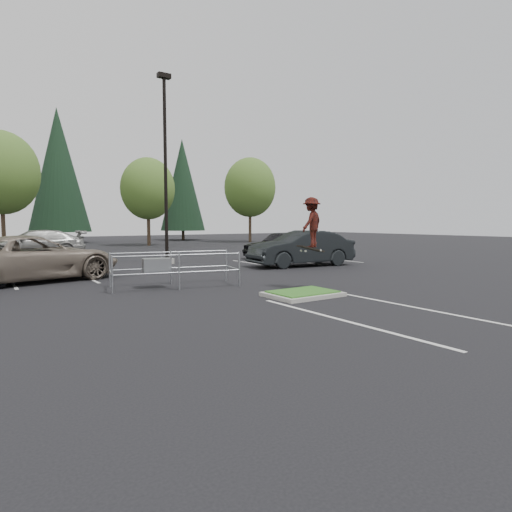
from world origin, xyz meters
TOP-DOWN VIEW (x-y plane):
  - ground at (0.00, 0.00)m, footprint 120.00×120.00m
  - grass_median at (0.00, 0.00)m, footprint 2.20×1.60m
  - stall_lines at (-1.35, 6.02)m, footprint 22.62×17.60m
  - light_pole at (0.50, 12.00)m, footprint 0.70×0.60m
  - decid_b at (-6.01, 30.53)m, footprint 5.89×5.89m
  - decid_c at (5.99, 29.83)m, footprint 5.12×5.12m
  - decid_d at (17.99, 30.33)m, footprint 5.76×5.76m
  - conif_b at (0.00, 40.50)m, footprint 6.38×6.38m
  - conif_c at (14.00, 39.50)m, footprint 5.50×5.50m
  - cart_corral at (-2.98, 4.11)m, footprint 4.58×2.46m
  - skateboarder at (1.20, 1.00)m, footprint 1.26×1.03m
  - car_l_tan at (-6.50, 8.35)m, footprint 6.88×4.25m
  - car_r_charc at (5.85, 7.00)m, footprint 5.77×2.64m
  - car_r_black at (8.00, 11.50)m, footprint 5.10×2.06m
  - car_far_silver at (-5.00, 20.36)m, footprint 6.22×2.77m

SIDE VIEW (x-z plane):
  - ground at x=0.00m, z-range 0.00..0.00m
  - stall_lines at x=-1.35m, z-range 0.00..0.01m
  - grass_median at x=0.00m, z-range 0.00..0.16m
  - cart_corral at x=-2.98m, z-range 0.16..1.39m
  - car_r_black at x=8.00m, z-range 0.00..1.74m
  - car_far_silver at x=-5.00m, z-range 0.00..1.77m
  - car_l_tan at x=-6.50m, z-range 0.00..1.78m
  - car_r_charc at x=5.85m, z-range 0.00..1.83m
  - skateboarder at x=1.20m, z-range 1.32..3.21m
  - light_pole at x=0.50m, z-range -0.50..9.62m
  - decid_c at x=5.99m, z-range 1.06..9.45m
  - decid_d at x=17.99m, z-range 1.20..10.63m
  - decid_b at x=-6.01m, z-range 1.22..10.86m
  - conif_c at x=14.00m, z-range 0.60..13.10m
  - conif_b at x=0.00m, z-range 0.60..15.10m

